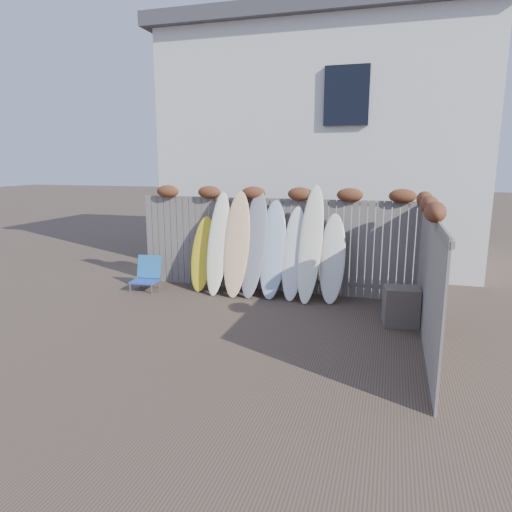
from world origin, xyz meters
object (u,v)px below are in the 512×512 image
(lattice_panel, at_px, (429,273))
(surfboard_0, at_px, (202,254))
(wooden_crate, at_px, (401,306))
(beach_chair, at_px, (147,274))

(lattice_panel, bearing_deg, surfboard_0, 169.02)
(wooden_crate, relative_size, lattice_panel, 0.36)
(wooden_crate, bearing_deg, beach_chair, 171.60)
(beach_chair, xyz_separation_m, lattice_panel, (5.73, -0.68, 0.59))
(wooden_crate, distance_m, surfboard_0, 4.29)
(beach_chair, bearing_deg, surfboard_0, 14.48)
(surfboard_0, bearing_deg, beach_chair, -161.49)
(beach_chair, height_order, surfboard_0, surfboard_0)
(beach_chair, bearing_deg, lattice_panel, -6.81)
(surfboard_0, bearing_deg, wooden_crate, -10.83)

